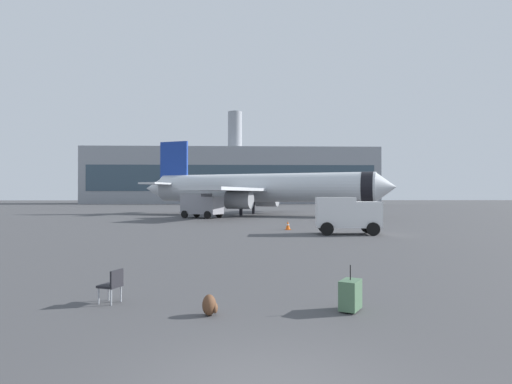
{
  "coord_description": "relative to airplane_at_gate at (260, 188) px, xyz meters",
  "views": [
    {
      "loc": [
        -0.35,
        -5.84,
        2.78
      ],
      "look_at": [
        0.96,
        30.96,
        3.0
      ],
      "focal_mm": 29.9,
      "sensor_mm": 36.0,
      "label": 1
    }
  ],
  "objects": [
    {
      "name": "cargo_van",
      "position": [
        4.88,
        -27.97,
        -2.21
      ],
      "size": [
        4.59,
        2.74,
        2.6
      ],
      "color": "white",
      "rests_on": "ground"
    },
    {
      "name": "service_truck",
      "position": [
        -7.19,
        -7.06,
        -2.05
      ],
      "size": [
        5.23,
        4.43,
        2.9
      ],
      "color": "gray",
      "rests_on": "ground"
    },
    {
      "name": "safety_cone_far",
      "position": [
        1.17,
        -24.02,
        -3.31
      ],
      "size": [
        0.44,
        0.44,
        0.7
      ],
      "color": "#F2590C",
      "rests_on": "ground"
    },
    {
      "name": "gate_chair",
      "position": [
        -5.83,
        -46.5,
        -3.16
      ],
      "size": [
        0.62,
        0.62,
        0.86
      ],
      "color": "black",
      "rests_on": "ground"
    },
    {
      "name": "safety_cone_mid",
      "position": [
        8.9,
        -17.21,
        -3.26
      ],
      "size": [
        0.44,
        0.44,
        0.81
      ],
      "color": "#F2590C",
      "rests_on": "ground"
    },
    {
      "name": "safety_cone_near",
      "position": [
        -7.47,
        7.72,
        -3.29
      ],
      "size": [
        0.44,
        0.44,
        0.74
      ],
      "color": "#F2590C",
      "rests_on": "ground"
    },
    {
      "name": "traveller_backpack",
      "position": [
        -3.26,
        -47.68,
        -3.42
      ],
      "size": [
        0.36,
        0.4,
        0.48
      ],
      "color": "brown",
      "rests_on": "ground"
    },
    {
      "name": "rolling_suitcase",
      "position": [
        0.07,
        -47.44,
        -3.27
      ],
      "size": [
        0.67,
        0.75,
        1.1
      ],
      "color": "#476B4C",
      "rests_on": "ground"
    },
    {
      "name": "terminal_building",
      "position": [
        -5.22,
        77.24,
        4.95
      ],
      "size": [
        88.89,
        19.95,
        28.99
      ],
      "color": "gray",
      "rests_on": "ground"
    },
    {
      "name": "airplane_at_gate",
      "position": [
        0.0,
        0.0,
        0.0
      ],
      "size": [
        34.33,
        31.47,
        10.5
      ],
      "color": "silver",
      "rests_on": "ground"
    }
  ]
}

